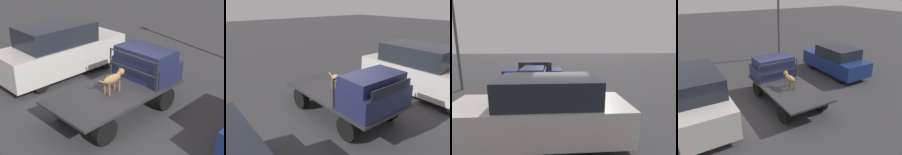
% 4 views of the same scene
% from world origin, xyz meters
% --- Properties ---
extents(ground_plane, '(80.00, 80.00, 0.00)m').
position_xyz_m(ground_plane, '(0.00, 0.00, 0.00)').
color(ground_plane, '#38383A').
extents(flatbed_truck, '(4.18, 2.08, 0.81)m').
position_xyz_m(flatbed_truck, '(0.00, 0.00, 0.60)').
color(flatbed_truck, black).
rests_on(flatbed_truck, ground).
extents(truck_cab, '(1.23, 1.96, 1.00)m').
position_xyz_m(truck_cab, '(1.40, 0.00, 1.28)').
color(truck_cab, '#1E2347').
rests_on(truck_cab, flatbed_truck).
extents(truck_headboard, '(0.04, 1.96, 0.91)m').
position_xyz_m(truck_headboard, '(0.74, 0.00, 1.41)').
color(truck_headboard, '#2D2D30').
rests_on(truck_headboard, flatbed_truck).
extents(dog, '(1.04, 0.26, 0.69)m').
position_xyz_m(dog, '(-0.12, -0.04, 1.24)').
color(dog, brown).
rests_on(dog, flatbed_truck).
extents(parked_pickup_far, '(5.11, 1.87, 2.05)m').
position_xyz_m(parked_pickup_far, '(0.69, 3.64, 1.00)').
color(parked_pickup_far, black).
rests_on(parked_pickup_far, ground).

